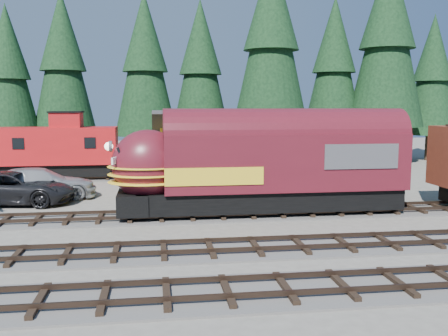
{
  "coord_description": "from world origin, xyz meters",
  "views": [
    {
      "loc": [
        -6.27,
        -20.67,
        5.66
      ],
      "look_at": [
        -2.82,
        4.0,
        2.49
      ],
      "focal_mm": 40.0,
      "sensor_mm": 36.0,
      "label": 1
    }
  ],
  "objects": [
    {
      "name": "caboose",
      "position": [
        -13.63,
        18.0,
        2.38
      ],
      "size": [
        9.12,
        2.65,
        4.74
      ],
      "color": "black",
      "rests_on": "ground"
    },
    {
      "name": "track_spur",
      "position": [
        -10.0,
        18.0,
        0.06
      ],
      "size": [
        32.0,
        3.2,
        0.33
      ],
      "color": "#4C4947",
      "rests_on": "ground"
    },
    {
      "name": "depot",
      "position": [
        -0.0,
        10.5,
        2.96
      ],
      "size": [
        12.8,
        7.0,
        5.3
      ],
      "color": "gold",
      "rests_on": "ground"
    },
    {
      "name": "conifer_backdrop",
      "position": [
        4.55,
        24.69,
        10.12
      ],
      "size": [
        80.34,
        22.23,
        17.41
      ],
      "color": "black",
      "rests_on": "ground"
    },
    {
      "name": "locomotive",
      "position": [
        -1.27,
        4.0,
        2.43
      ],
      "size": [
        15.17,
        3.01,
        4.12
      ],
      "color": "black",
      "rests_on": "ground"
    },
    {
      "name": "pickup_truck_a",
      "position": [
        -14.19,
        8.77,
        0.93
      ],
      "size": [
        7.08,
        4.0,
        1.87
      ],
      "primitive_type": "imported",
      "rotation": [
        0.0,
        0.0,
        1.43
      ],
      "color": "black",
      "rests_on": "ground"
    },
    {
      "name": "ground",
      "position": [
        0.0,
        0.0,
        0.0
      ],
      "size": [
        120.0,
        120.0,
        0.0
      ],
      "primitive_type": "plane",
      "color": "#6B665B",
      "rests_on": "ground"
    },
    {
      "name": "pickup_truck_b",
      "position": [
        -13.12,
        10.08,
        0.95
      ],
      "size": [
        6.91,
        3.73,
        1.9
      ],
      "primitive_type": "imported",
      "rotation": [
        0.0,
        0.0,
        1.74
      ],
      "color": "#A2A5AA",
      "rests_on": "ground"
    }
  ]
}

